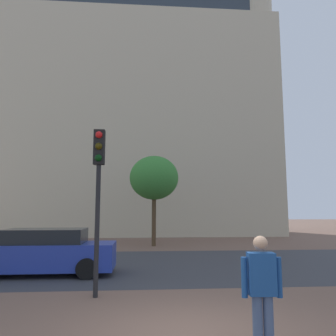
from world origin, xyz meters
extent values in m
plane|color=brown|center=(0.00, 10.00, 0.00)|extent=(120.00, 120.00, 0.00)
cube|color=#38383D|center=(0.00, 7.67, 0.00)|extent=(120.00, 8.36, 0.00)
cube|color=beige|center=(-1.87, 26.07, 9.72)|extent=(25.58, 11.40, 19.44)
cube|color=#2D3842|center=(-1.87, 26.07, 20.64)|extent=(23.54, 10.49, 2.40)
cube|color=beige|center=(1.73, 26.07, 16.29)|extent=(4.72, 4.72, 32.58)
cylinder|color=beige|center=(9.42, 21.87, 11.79)|extent=(2.80, 2.80, 23.57)
cylinder|color=slate|center=(0.99, -0.71, 0.45)|extent=(0.15, 0.15, 0.82)
cylinder|color=slate|center=(0.83, -0.69, 0.45)|extent=(0.15, 0.15, 0.82)
cube|color=#1E4C8E|center=(0.91, -0.70, 1.17)|extent=(0.42, 0.25, 0.62)
cylinder|color=#1E4C8E|center=(1.17, -0.72, 1.12)|extent=(0.09, 0.09, 0.59)
cylinder|color=#1E4C8E|center=(0.65, -0.68, 1.12)|extent=(0.09, 0.09, 0.59)
cube|color=black|center=(0.92, -0.60, 1.19)|extent=(0.29, 0.16, 0.40)
sphere|color=tan|center=(0.91, -0.70, 1.62)|extent=(0.22, 0.22, 0.22)
cube|color=#23389E|center=(-4.10, 5.83, 0.60)|extent=(4.58, 1.70, 0.85)
cube|color=black|center=(-4.10, 5.83, 1.26)|extent=(2.57, 1.50, 0.47)
cylinder|color=black|center=(-2.59, 6.68, 0.32)|extent=(0.64, 0.22, 0.64)
cylinder|color=black|center=(-2.59, 4.98, 0.32)|extent=(0.64, 0.22, 0.64)
cylinder|color=black|center=(-5.61, 6.68, 0.32)|extent=(0.64, 0.22, 0.64)
cylinder|color=black|center=(-2.01, 2.82, 1.64)|extent=(0.12, 0.12, 3.29)
cube|color=black|center=(-2.01, 2.82, 3.74)|extent=(0.28, 0.24, 0.90)
sphere|color=red|center=(-2.01, 2.69, 4.04)|extent=(0.18, 0.18, 0.18)
sphere|color=#3C3306|center=(-2.01, 2.69, 3.74)|extent=(0.18, 0.18, 0.18)
sphere|color=#06330C|center=(-2.01, 2.69, 3.44)|extent=(0.18, 0.18, 0.18)
cylinder|color=#4C3823|center=(-0.17, 14.36, 1.45)|extent=(0.25, 0.25, 2.90)
ellipsoid|color=#387F33|center=(-0.17, 14.36, 4.09)|extent=(2.97, 2.97, 2.68)
camera|label=1|loc=(-0.89, -5.67, 2.11)|focal=35.21mm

